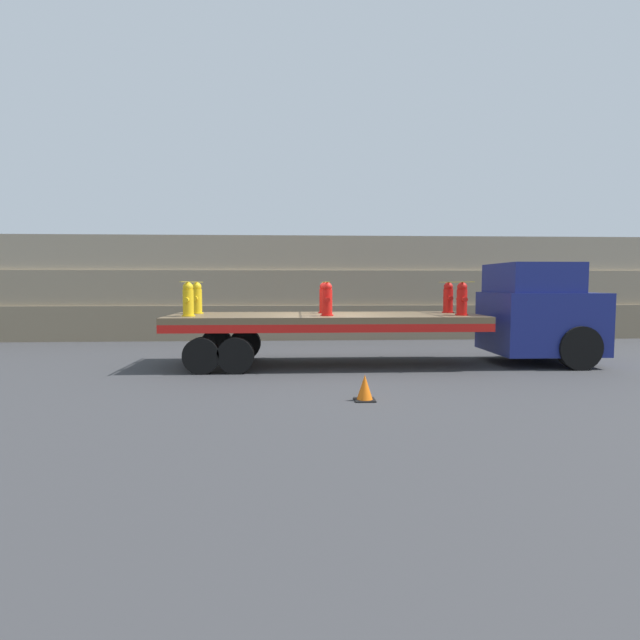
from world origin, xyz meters
TOP-DOWN VIEW (x-y plane):
  - ground_plane at (0.00, 0.00)m, footprint 120.00×120.00m
  - rock_cliff at (0.00, 7.38)m, footprint 60.00×3.30m
  - truck_cab at (5.91, 0.00)m, footprint 2.68×2.56m
  - flatbed_trailer at (-0.53, 0.00)m, footprint 8.17×2.69m
  - fire_hydrant_yellow_near_0 at (-3.49, -0.57)m, footprint 0.33×0.56m
  - fire_hydrant_yellow_far_0 at (-3.49, 0.57)m, footprint 0.33×0.56m
  - fire_hydrant_red_near_1 at (0.00, -0.57)m, footprint 0.33×0.56m
  - fire_hydrant_red_far_1 at (0.00, 0.57)m, footprint 0.33×0.56m
  - fire_hydrant_red_near_2 at (3.49, -0.57)m, footprint 0.33×0.56m
  - fire_hydrant_red_far_2 at (3.49, 0.57)m, footprint 0.33×0.56m
  - cargo_strap_rear at (-3.49, 0.00)m, footprint 0.05×2.80m
  - cargo_strap_middle at (0.00, 0.00)m, footprint 0.05×2.80m
  - cargo_strap_front at (3.49, 0.00)m, footprint 0.05×2.80m
  - traffic_cone at (0.46, -4.13)m, footprint 0.38×0.38m

SIDE VIEW (x-z plane):
  - ground_plane at x=0.00m, z-range 0.00..0.00m
  - traffic_cone at x=0.46m, z-range -0.01..0.48m
  - flatbed_trailer at x=-0.53m, z-range 0.42..1.77m
  - truck_cab at x=5.91m, z-range 0.02..2.73m
  - fire_hydrant_yellow_near_0 at x=-3.49m, z-range 1.34..2.19m
  - fire_hydrant_yellow_far_0 at x=-3.49m, z-range 1.34..2.19m
  - fire_hydrant_red_near_1 at x=0.00m, z-range 1.34..2.19m
  - fire_hydrant_red_far_1 at x=0.00m, z-range 1.34..2.19m
  - fire_hydrant_red_near_2 at x=3.49m, z-range 1.34..2.19m
  - fire_hydrant_red_far_2 at x=3.49m, z-range 1.34..2.19m
  - rock_cliff at x=0.00m, z-range 0.00..4.01m
  - cargo_strap_rear at x=-3.49m, z-range 2.21..2.22m
  - cargo_strap_middle at x=0.00m, z-range 2.21..2.22m
  - cargo_strap_front at x=3.49m, z-range 2.21..2.22m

